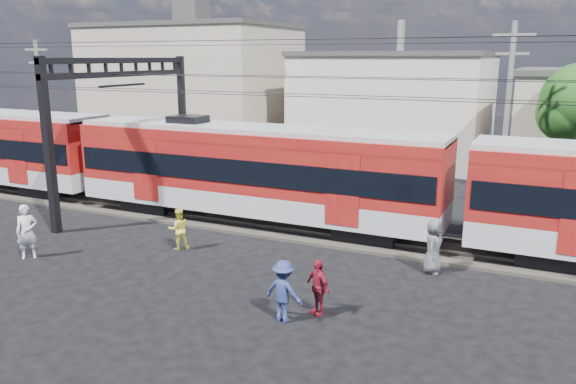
% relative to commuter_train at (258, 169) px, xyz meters
% --- Properties ---
extents(ground, '(120.00, 120.00, 0.00)m').
position_rel_commuter_train_xyz_m(ground, '(3.09, -8.00, -2.40)').
color(ground, black).
rests_on(ground, ground).
extents(track_bed, '(70.00, 3.40, 0.12)m').
position_rel_commuter_train_xyz_m(track_bed, '(3.09, 0.00, -2.34)').
color(track_bed, '#2D2823').
rests_on(track_bed, ground).
extents(rail_near, '(70.00, 0.12, 0.12)m').
position_rel_commuter_train_xyz_m(rail_near, '(3.09, -0.75, -2.22)').
color(rail_near, '#59544C').
rests_on(rail_near, track_bed).
extents(rail_far, '(70.00, 0.12, 0.12)m').
position_rel_commuter_train_xyz_m(rail_far, '(3.09, 0.75, -2.22)').
color(rail_far, '#59544C').
rests_on(rail_far, track_bed).
extents(commuter_train, '(50.30, 3.08, 4.17)m').
position_rel_commuter_train_xyz_m(commuter_train, '(0.00, 0.00, 0.00)').
color(commuter_train, black).
rests_on(commuter_train, ground).
extents(catenary, '(70.00, 9.30, 7.52)m').
position_rel_commuter_train_xyz_m(catenary, '(-5.56, -0.00, 2.73)').
color(catenary, black).
rests_on(catenary, ground).
extents(building_west, '(14.28, 10.20, 9.30)m').
position_rel_commuter_train_xyz_m(building_west, '(-13.91, 16.00, 2.25)').
color(building_west, tan).
rests_on(building_west, ground).
extents(building_midwest, '(12.24, 12.24, 7.30)m').
position_rel_commuter_train_xyz_m(building_midwest, '(1.09, 19.00, 1.25)').
color(building_midwest, beige).
rests_on(building_midwest, ground).
extents(utility_pole_mid, '(1.80, 0.24, 8.50)m').
position_rel_commuter_train_xyz_m(utility_pole_mid, '(9.09, 7.00, 2.13)').
color(utility_pole_mid, slate).
rests_on(utility_pole_mid, ground).
extents(utility_pole_west, '(1.80, 0.24, 8.00)m').
position_rel_commuter_train_xyz_m(utility_pole_west, '(-18.91, 6.00, 1.88)').
color(utility_pole_west, slate).
rests_on(utility_pole_west, ground).
extents(pedestrian_a, '(0.82, 0.83, 1.94)m').
position_rel_commuter_train_xyz_m(pedestrian_a, '(-5.45, -7.11, -1.43)').
color(pedestrian_a, silver).
rests_on(pedestrian_a, ground).
extents(pedestrian_b, '(0.96, 0.94, 1.56)m').
position_rel_commuter_train_xyz_m(pedestrian_b, '(-1.16, -4.09, -1.62)').
color(pedestrian_b, '#DFD745').
rests_on(pedestrian_b, ground).
extents(pedestrian_c, '(1.18, 0.77, 1.72)m').
position_rel_commuter_train_xyz_m(pedestrian_c, '(4.85, -7.72, -1.54)').
color(pedestrian_c, navy).
rests_on(pedestrian_c, ground).
extents(pedestrian_d, '(1.00, 0.81, 1.59)m').
position_rel_commuter_train_xyz_m(pedestrian_d, '(5.52, -6.93, -1.61)').
color(pedestrian_d, maroon).
rests_on(pedestrian_d, ground).
extents(pedestrian_e, '(0.59, 0.90, 1.82)m').
position_rel_commuter_train_xyz_m(pedestrian_e, '(7.81, -2.50, -1.49)').
color(pedestrian_e, '#4D4D52').
rests_on(pedestrian_e, ground).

